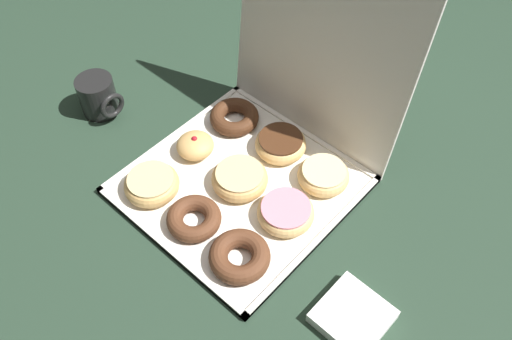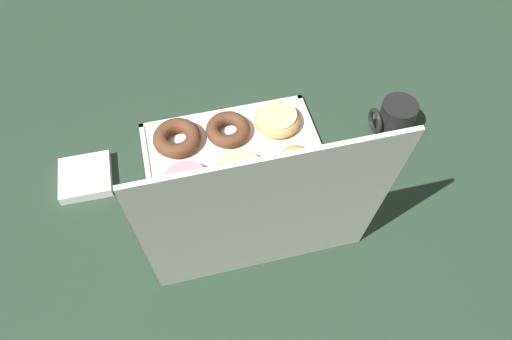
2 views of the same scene
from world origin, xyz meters
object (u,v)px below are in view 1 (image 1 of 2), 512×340
(jelly_filled_donut_3, at_px, (194,146))
(coffee_mug, at_px, (98,96))
(chocolate_cake_ring_donut_1, at_px, (195,219))
(glazed_ring_donut_4, at_px, (240,177))
(glazed_ring_donut_0, at_px, (152,184))
(napkin_stack, at_px, (353,316))
(donut_box, at_px, (240,185))
(chocolate_cake_ring_donut_2, at_px, (240,256))
(chocolate_frosted_donut_7, at_px, (280,143))
(chocolate_cake_ring_donut_6, at_px, (234,117))
(glazed_ring_donut_8, at_px, (323,175))
(pink_frosted_donut_5, at_px, (287,211))

(jelly_filled_donut_3, height_order, coffee_mug, coffee_mug)
(chocolate_cake_ring_donut_1, height_order, glazed_ring_donut_4, glazed_ring_donut_4)
(glazed_ring_donut_0, bearing_deg, jelly_filled_donut_3, 93.96)
(napkin_stack, bearing_deg, glazed_ring_donut_0, -173.79)
(donut_box, height_order, chocolate_cake_ring_donut_2, chocolate_cake_ring_donut_2)
(donut_box, xyz_separation_m, glazed_ring_donut_4, (-0.00, 0.00, 0.03))
(chocolate_cake_ring_donut_2, relative_size, napkin_stack, 1.00)
(jelly_filled_donut_3, height_order, glazed_ring_donut_4, jelly_filled_donut_3)
(glazed_ring_donut_0, xyz_separation_m, chocolate_cake_ring_donut_2, (0.26, -0.00, -0.00))
(chocolate_cake_ring_donut_1, bearing_deg, chocolate_frosted_donut_7, 91.02)
(jelly_filled_donut_3, distance_m, glazed_ring_donut_4, 0.14)
(glazed_ring_donut_4, xyz_separation_m, chocolate_cake_ring_donut_6, (-0.14, 0.13, -0.00))
(jelly_filled_donut_3, bearing_deg, napkin_stack, -9.34)
(napkin_stack, bearing_deg, coffee_mug, 177.87)
(glazed_ring_donut_8, height_order, napkin_stack, glazed_ring_donut_8)
(chocolate_frosted_donut_7, distance_m, glazed_ring_donut_8, 0.13)
(donut_box, height_order, pink_frosted_donut_5, pink_frosted_donut_5)
(glazed_ring_donut_0, height_order, chocolate_cake_ring_donut_2, glazed_ring_donut_0)
(chocolate_cake_ring_donut_6, distance_m, chocolate_frosted_donut_7, 0.14)
(jelly_filled_donut_3, bearing_deg, glazed_ring_donut_4, 1.78)
(chocolate_cake_ring_donut_1, bearing_deg, jelly_filled_donut_3, 136.36)
(donut_box, xyz_separation_m, glazed_ring_donut_8, (0.13, 0.13, 0.02))
(chocolate_cake_ring_donut_2, xyz_separation_m, glazed_ring_donut_4, (-0.13, 0.14, 0.00))
(chocolate_cake_ring_donut_2, xyz_separation_m, coffee_mug, (-0.55, 0.08, 0.02))
(jelly_filled_donut_3, bearing_deg, pink_frosted_donut_5, 1.23)
(chocolate_cake_ring_donut_2, relative_size, glazed_ring_donut_4, 0.98)
(donut_box, distance_m, jelly_filled_donut_3, 0.14)
(chocolate_cake_ring_donut_2, xyz_separation_m, jelly_filled_donut_3, (-0.27, 0.14, 0.00))
(glazed_ring_donut_8, bearing_deg, chocolate_cake_ring_donut_2, -89.60)
(glazed_ring_donut_0, bearing_deg, pink_frosted_donut_5, 28.62)
(chocolate_cake_ring_donut_1, xyz_separation_m, glazed_ring_donut_8, (0.13, 0.27, 0.00))
(glazed_ring_donut_0, height_order, chocolate_frosted_donut_7, same)
(donut_box, bearing_deg, napkin_stack, -13.14)
(coffee_mug, height_order, napkin_stack, coffee_mug)
(chocolate_cake_ring_donut_2, relative_size, jelly_filled_donut_3, 1.42)
(jelly_filled_donut_3, relative_size, pink_frosted_donut_5, 0.72)
(donut_box, xyz_separation_m, chocolate_frosted_donut_7, (-0.00, 0.14, 0.03))
(glazed_ring_donut_0, bearing_deg, glazed_ring_donut_4, 47.74)
(donut_box, relative_size, chocolate_frosted_donut_7, 3.75)
(donut_box, distance_m, pink_frosted_donut_5, 0.13)
(glazed_ring_donut_4, distance_m, glazed_ring_donut_8, 0.18)
(jelly_filled_donut_3, distance_m, pink_frosted_donut_5, 0.27)
(glazed_ring_donut_0, xyz_separation_m, napkin_stack, (0.49, 0.05, -0.02))
(coffee_mug, bearing_deg, chocolate_cake_ring_donut_6, 33.61)
(chocolate_cake_ring_donut_1, bearing_deg, napkin_stack, 8.31)
(chocolate_cake_ring_donut_1, bearing_deg, glazed_ring_donut_4, 91.96)
(napkin_stack, bearing_deg, donut_box, 166.86)
(chocolate_frosted_donut_7, height_order, napkin_stack, chocolate_frosted_donut_7)
(glazed_ring_donut_8, bearing_deg, chocolate_cake_ring_donut_1, -115.28)
(chocolate_cake_ring_donut_6, bearing_deg, pink_frosted_donut_5, -24.94)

